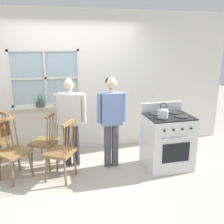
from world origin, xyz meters
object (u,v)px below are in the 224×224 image
Objects in this scene: potted_plant at (40,103)px; handbag at (2,128)px; chair_center_cluster at (61,152)px; chair_near_wall at (46,142)px; person_elderly_left at (70,115)px; stove at (167,141)px; person_teen_center at (111,115)px; kettle at (163,112)px; chair_by_window at (13,152)px.

potted_plant is 0.91m from handbag.
potted_plant is at bearing -132.85° from chair_center_cluster.
chair_near_wall is 0.54m from chair_center_cluster.
stove is (1.59, -0.45, -0.44)m from person_elderly_left.
person_teen_center is 5.08× the size of handbag.
chair_near_wall is at bearing 166.07° from stove.
chair_center_cluster is 1.23m from potted_plant.
chair_near_wall is 0.64m from person_elderly_left.
stove is at bearing -0.18° from person_elderly_left.
chair_near_wall is at bearing -171.48° from person_elderly_left.
chair_near_wall is at bearing 161.13° from kettle.
chair_near_wall is (0.49, 0.29, 0.00)m from chair_by_window.
handbag is (-1.08, -0.06, -0.12)m from person_elderly_left.
stove is at bearing 37.72° from kettle.
stove is (2.51, -0.21, 0.03)m from chair_by_window.
chair_center_cluster is (0.24, -0.49, 0.00)m from chair_near_wall.
chair_by_window is 0.63× the size of person_elderly_left.
chair_near_wall is 3.92× the size of kettle.
handbag is (-0.64, -0.12, 0.35)m from chair_near_wall.
person_teen_center is 5.36× the size of potted_plant.
handbag is at bearing 168.31° from kettle.
person_elderly_left is 5.27× the size of potted_plant.
person_elderly_left is 1.08m from handbag.
potted_plant reaches higher than chair_center_cluster.
chair_near_wall is at bearing -10.48° from chair_by_window.
handbag is (-2.66, 0.38, 0.32)m from stove.
person_teen_center is at bearing -4.46° from handbag.
person_teen_center is 1.42m from potted_plant.
chair_center_cluster is 0.62× the size of person_teen_center.
person_elderly_left is 6.21× the size of kettle.
handbag is (-0.89, 0.37, 0.35)m from chair_center_cluster.
person_elderly_left reaches higher than stove.
stove is at bearing -26.90° from potted_plant.
kettle is at bearing -6.66° from person_elderly_left.
person_teen_center is at bearing -1.07° from person_elderly_left.
kettle reaches higher than stove.
person_teen_center is at bearing 164.89° from stove.
chair_near_wall is 2.08m from stove.
stove is at bearing -14.25° from person_teen_center.
person_teen_center is at bearing -34.82° from potted_plant.
person_elderly_left reaches higher than kettle.
chair_center_cluster is 0.63× the size of person_elderly_left.
person_elderly_left is at bearing 164.22° from person_teen_center.
chair_by_window is 1.06m from person_elderly_left.
potted_plant is at bearing 153.10° from stove.
chair_by_window is 1.00× the size of chair_near_wall.
kettle reaches higher than chair_center_cluster.
chair_by_window is at bearing -149.91° from person_elderly_left.
stove reaches higher than chair_by_window.
potted_plant is (-0.06, 0.56, 0.57)m from chair_near_wall.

